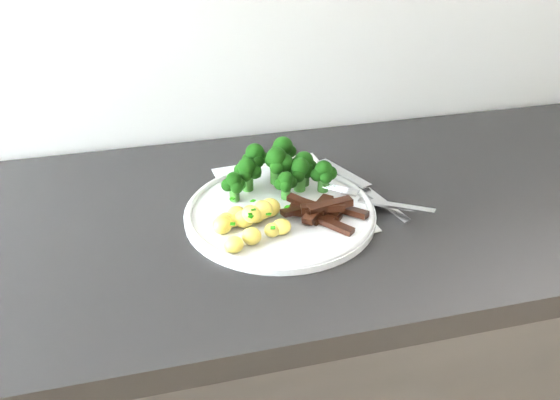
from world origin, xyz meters
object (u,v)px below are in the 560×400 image
counter (287,396)px  fork (380,201)px  broccoli (281,167)px  recipe_paper (289,197)px  knife (372,196)px  plate (280,212)px  potatoes (248,220)px  beef_strips (321,210)px

counter → fork: (0.14, -0.03, 0.46)m
broccoli → fork: 0.17m
recipe_paper → knife: bearing=-17.6°
recipe_paper → plate: size_ratio=0.99×
broccoli → potatoes: size_ratio=1.62×
broccoli → knife: size_ratio=0.85×
fork → beef_strips: bearing=-175.9°
knife → fork: bearing=-91.6°
broccoli → fork: broccoli is taller
counter → recipe_paper: bearing=74.7°
recipe_paper → beef_strips: (0.03, -0.08, 0.02)m
beef_strips → recipe_paper: bearing=109.2°
plate → potatoes: 0.07m
recipe_paper → fork: 0.15m
broccoli → beef_strips: size_ratio=1.42×
beef_strips → plate: bearing=151.2°
recipe_paper → plate: plate is taller
plate → broccoli: size_ratio=1.58×
counter → beef_strips: beef_strips is taller
broccoli → knife: bearing=-23.1°
fork → knife: bearing=88.4°
beef_strips → knife: 0.11m
recipe_paper → plate: (-0.03, -0.05, 0.01)m
knife → plate: bearing=-176.7°
counter → broccoli: broccoli is taller
broccoli → knife: broccoli is taller
recipe_paper → broccoli: 0.05m
beef_strips → broccoli: bearing=110.8°
plate → beef_strips: bearing=-28.8°
counter → beef_strips: (0.04, -0.04, 0.46)m
recipe_paper → potatoes: (-0.09, -0.09, 0.02)m
potatoes → knife: (0.22, 0.05, -0.02)m
counter → fork: size_ratio=15.73×
broccoli → counter: bearing=-91.4°
recipe_paper → potatoes: bearing=-134.5°
knife → potatoes: bearing=-168.0°
beef_strips → counter: bearing=133.9°
counter → recipe_paper: size_ratio=7.86×
recipe_paper → broccoli: (-0.01, 0.02, 0.05)m
recipe_paper → plate: bearing=-119.1°
broccoli → recipe_paper: bearing=-62.3°
counter → beef_strips: size_ratio=17.36×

